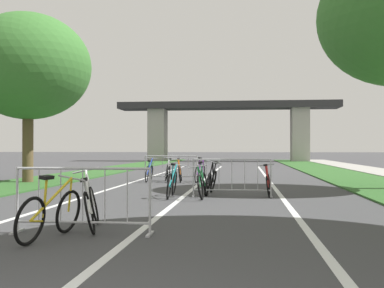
{
  "coord_description": "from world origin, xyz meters",
  "views": [
    {
      "loc": [
        1.68,
        -2.63,
        1.35
      ],
      "look_at": [
        -0.05,
        12.86,
        1.49
      ],
      "focal_mm": 43.73,
      "sensor_mm": 36.0,
      "label": 1
    }
  ],
  "objects_px": {
    "tree_left_oak_mid": "(28,67)",
    "bicycle_teal_1": "(172,183)",
    "bicycle_purple_7": "(200,172)",
    "bicycle_blue_6": "(149,172)",
    "bicycle_black_3": "(211,181)",
    "crowd_barrier_nearest": "(83,201)",
    "bicycle_orange_4": "(180,173)",
    "bicycle_white_5": "(91,206)",
    "bicycle_green_8": "(203,184)",
    "bicycle_red_9": "(268,183)",
    "bicycle_silver_2": "(168,172)",
    "crowd_barrier_third": "(171,168)",
    "bicycle_yellow_0": "(51,214)",
    "crowd_barrier_second": "(232,178)"
  },
  "relations": [
    {
      "from": "bicycle_purple_7",
      "to": "bicycle_blue_6",
      "type": "bearing_deg",
      "value": -174.59
    },
    {
      "from": "crowd_barrier_second",
      "to": "bicycle_green_8",
      "type": "bearing_deg",
      "value": -148.12
    },
    {
      "from": "bicycle_purple_7",
      "to": "bicycle_red_9",
      "type": "relative_size",
      "value": 1.08
    },
    {
      "from": "crowd_barrier_third",
      "to": "bicycle_teal_1",
      "type": "xyz_separation_m",
      "value": [
        1.03,
        -6.37,
        -0.13
      ]
    },
    {
      "from": "bicycle_teal_1",
      "to": "bicycle_white_5",
      "type": "height_order",
      "value": "bicycle_white_5"
    },
    {
      "from": "bicycle_black_3",
      "to": "bicycle_white_5",
      "type": "relative_size",
      "value": 1.03
    },
    {
      "from": "tree_left_oak_mid",
      "to": "bicycle_purple_7",
      "type": "height_order",
      "value": "tree_left_oak_mid"
    },
    {
      "from": "bicycle_purple_7",
      "to": "tree_left_oak_mid",
      "type": "bearing_deg",
      "value": -162.0
    },
    {
      "from": "bicycle_black_3",
      "to": "bicycle_purple_7",
      "type": "relative_size",
      "value": 1.0
    },
    {
      "from": "bicycle_purple_7",
      "to": "bicycle_orange_4",
      "type": "bearing_deg",
      "value": 177.95
    },
    {
      "from": "crowd_barrier_second",
      "to": "bicycle_yellow_0",
      "type": "xyz_separation_m",
      "value": [
        -2.5,
        -6.42,
        -0.14
      ]
    },
    {
      "from": "bicycle_blue_6",
      "to": "bicycle_green_8",
      "type": "height_order",
      "value": "bicycle_green_8"
    },
    {
      "from": "crowd_barrier_nearest",
      "to": "bicycle_purple_7",
      "type": "relative_size",
      "value": 1.31
    },
    {
      "from": "bicycle_black_3",
      "to": "bicycle_green_8",
      "type": "relative_size",
      "value": 1.03
    },
    {
      "from": "crowd_barrier_second",
      "to": "bicycle_silver_2",
      "type": "distance_m",
      "value": 6.15
    },
    {
      "from": "bicycle_silver_2",
      "to": "bicycle_orange_4",
      "type": "xyz_separation_m",
      "value": [
        0.5,
        -0.05,
        -0.01
      ]
    },
    {
      "from": "crowd_barrier_third",
      "to": "bicycle_green_8",
      "type": "bearing_deg",
      "value": -73.66
    },
    {
      "from": "crowd_barrier_third",
      "to": "bicycle_purple_7",
      "type": "distance_m",
      "value": 1.4
    },
    {
      "from": "bicycle_orange_4",
      "to": "bicycle_purple_7",
      "type": "relative_size",
      "value": 1.0
    },
    {
      "from": "bicycle_purple_7",
      "to": "bicycle_green_8",
      "type": "relative_size",
      "value": 1.03
    },
    {
      "from": "bicycle_green_8",
      "to": "bicycle_black_3",
      "type": "bearing_deg",
      "value": -96.45
    },
    {
      "from": "bicycle_red_9",
      "to": "crowd_barrier_second",
      "type": "bearing_deg",
      "value": -155.58
    },
    {
      "from": "bicycle_teal_1",
      "to": "bicycle_purple_7",
      "type": "bearing_deg",
      "value": 86.46
    },
    {
      "from": "tree_left_oak_mid",
      "to": "bicycle_yellow_0",
      "type": "bearing_deg",
      "value": -62.68
    },
    {
      "from": "bicycle_black_3",
      "to": "bicycle_red_9",
      "type": "relative_size",
      "value": 1.09
    },
    {
      "from": "tree_left_oak_mid",
      "to": "crowd_barrier_second",
      "type": "xyz_separation_m",
      "value": [
        7.94,
        -4.1,
        -3.97
      ]
    },
    {
      "from": "crowd_barrier_third",
      "to": "bicycle_black_3",
      "type": "relative_size",
      "value": 1.3
    },
    {
      "from": "crowd_barrier_third",
      "to": "bicycle_black_3",
      "type": "distance_m",
      "value": 5.82
    },
    {
      "from": "tree_left_oak_mid",
      "to": "bicycle_green_8",
      "type": "height_order",
      "value": "tree_left_oak_mid"
    },
    {
      "from": "crowd_barrier_nearest",
      "to": "bicycle_orange_4",
      "type": "relative_size",
      "value": 1.31
    },
    {
      "from": "crowd_barrier_second",
      "to": "bicycle_blue_6",
      "type": "height_order",
      "value": "crowd_barrier_second"
    },
    {
      "from": "tree_left_oak_mid",
      "to": "crowd_barrier_nearest",
      "type": "bearing_deg",
      "value": -60.19
    },
    {
      "from": "bicycle_yellow_0",
      "to": "bicycle_green_8",
      "type": "relative_size",
      "value": 1.03
    },
    {
      "from": "tree_left_oak_mid",
      "to": "bicycle_white_5",
      "type": "relative_size",
      "value": 3.96
    },
    {
      "from": "crowd_barrier_second",
      "to": "crowd_barrier_third",
      "type": "bearing_deg",
      "value": 114.08
    },
    {
      "from": "bicycle_white_5",
      "to": "bicycle_purple_7",
      "type": "xyz_separation_m",
      "value": [
        0.78,
        10.9,
        -0.0
      ]
    },
    {
      "from": "tree_left_oak_mid",
      "to": "bicycle_teal_1",
      "type": "distance_m",
      "value": 8.8
    },
    {
      "from": "crowd_barrier_nearest",
      "to": "bicycle_yellow_0",
      "type": "bearing_deg",
      "value": -122.52
    },
    {
      "from": "crowd_barrier_nearest",
      "to": "bicycle_blue_6",
      "type": "bearing_deg",
      "value": 96.33
    },
    {
      "from": "bicycle_teal_1",
      "to": "bicycle_orange_4",
      "type": "relative_size",
      "value": 1.04
    },
    {
      "from": "bicycle_yellow_0",
      "to": "bicycle_black_3",
      "type": "bearing_deg",
      "value": 84.0
    },
    {
      "from": "crowd_barrier_nearest",
      "to": "crowd_barrier_second",
      "type": "height_order",
      "value": "same"
    },
    {
      "from": "crowd_barrier_second",
      "to": "bicycle_purple_7",
      "type": "bearing_deg",
      "value": 104.66
    },
    {
      "from": "tree_left_oak_mid",
      "to": "bicycle_green_8",
      "type": "distance_m",
      "value": 9.45
    },
    {
      "from": "bicycle_orange_4",
      "to": "bicycle_green_8",
      "type": "height_order",
      "value": "bicycle_green_8"
    },
    {
      "from": "crowd_barrier_nearest",
      "to": "bicycle_yellow_0",
      "type": "distance_m",
      "value": 0.6
    },
    {
      "from": "bicycle_silver_2",
      "to": "bicycle_blue_6",
      "type": "bearing_deg",
      "value": 175.42
    },
    {
      "from": "tree_left_oak_mid",
      "to": "bicycle_teal_1",
      "type": "bearing_deg",
      "value": -35.66
    },
    {
      "from": "bicycle_purple_7",
      "to": "bicycle_white_5",
      "type": "bearing_deg",
      "value": -86.75
    },
    {
      "from": "tree_left_oak_mid",
      "to": "crowd_barrier_second",
      "type": "distance_m",
      "value": 9.78
    }
  ]
}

